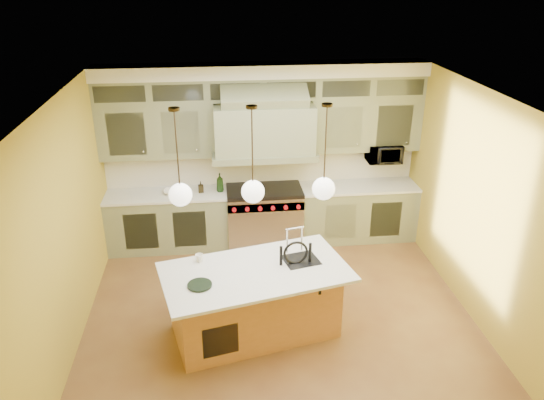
{
  "coord_description": "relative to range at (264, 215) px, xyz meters",
  "views": [
    {
      "loc": [
        -0.72,
        -5.6,
        4.25
      ],
      "look_at": [
        -0.03,
        0.7,
        1.41
      ],
      "focal_mm": 35.0,
      "sensor_mm": 36.0,
      "label": 1
    }
  ],
  "objects": [
    {
      "name": "cup",
      "position": [
        -0.99,
        -2.09,
        0.48
      ],
      "size": [
        0.11,
        0.11,
        0.09
      ],
      "primitive_type": "imported",
      "rotation": [
        0.0,
        0.0,
        -0.08
      ],
      "color": "white",
      "rests_on": "kitchen_island"
    },
    {
      "name": "ceiling",
      "position": [
        0.0,
        -2.14,
        2.41
      ],
      "size": [
        5.0,
        5.0,
        0.0
      ],
      "primitive_type": "plane",
      "rotation": [
        3.14,
        0.0,
        0.0
      ],
      "color": "white",
      "rests_on": "wall_back"
    },
    {
      "name": "range",
      "position": [
        0.0,
        0.0,
        0.0
      ],
      "size": [
        1.2,
        0.74,
        0.96
      ],
      "color": "silver",
      "rests_on": "floor"
    },
    {
      "name": "fruit_bowl",
      "position": [
        -1.45,
        0.01,
        0.49
      ],
      "size": [
        0.26,
        0.26,
        0.06
      ],
      "primitive_type": "imported",
      "rotation": [
        0.0,
        0.0,
        -0.03
      ],
      "color": "white",
      "rests_on": "back_cabinetry"
    },
    {
      "name": "pendant_right",
      "position": [
        0.46,
        -2.33,
        1.46
      ],
      "size": [
        0.26,
        0.26,
        1.11
      ],
      "color": "#2D2319",
      "rests_on": "ceiling"
    },
    {
      "name": "kitchen_island",
      "position": [
        -0.34,
        -2.33,
        -0.01
      ],
      "size": [
        2.4,
        1.65,
        1.35
      ],
      "rotation": [
        0.0,
        0.0,
        0.23
      ],
      "color": "#AF733E",
      "rests_on": "floor"
    },
    {
      "name": "pendant_left",
      "position": [
        -1.14,
        -2.33,
        1.46
      ],
      "size": [
        0.26,
        0.26,
        1.11
      ],
      "color": "#2D2319",
      "rests_on": "ceiling"
    },
    {
      "name": "back_cabinetry",
      "position": [
        0.0,
        0.09,
        0.94
      ],
      "size": [
        5.0,
        0.77,
        2.9
      ],
      "color": "gray",
      "rests_on": "floor"
    },
    {
      "name": "pendant_center",
      "position": [
        -0.34,
        -2.33,
        1.46
      ],
      "size": [
        0.26,
        0.26,
        1.11
      ],
      "color": "#2D2319",
      "rests_on": "ceiling"
    },
    {
      "name": "oil_bottle_b",
      "position": [
        -1.0,
        0.01,
        0.54
      ],
      "size": [
        0.09,
        0.09,
        0.18
      ],
      "primitive_type": "imported",
      "rotation": [
        0.0,
        0.0,
        0.12
      ],
      "color": "black",
      "rests_on": "back_cabinetry"
    },
    {
      "name": "wall_back",
      "position": [
        0.0,
        0.36,
        0.96
      ],
      "size": [
        5.0,
        0.0,
        5.0
      ],
      "primitive_type": "plane",
      "rotation": [
        1.57,
        0.0,
        0.0
      ],
      "color": "gold",
      "rests_on": "ground"
    },
    {
      "name": "floor",
      "position": [
        0.0,
        -2.14,
        -0.49
      ],
      "size": [
        5.0,
        5.0,
        0.0
      ],
      "primitive_type": "plane",
      "color": "brown",
      "rests_on": "ground"
    },
    {
      "name": "wall_front",
      "position": [
        0.0,
        -4.64,
        0.96
      ],
      "size": [
        5.0,
        0.0,
        5.0
      ],
      "primitive_type": "plane",
      "rotation": [
        -1.57,
        0.0,
        0.0
      ],
      "color": "gold",
      "rests_on": "ground"
    },
    {
      "name": "wall_right",
      "position": [
        2.5,
        -2.14,
        0.96
      ],
      "size": [
        0.0,
        5.0,
        5.0
      ],
      "primitive_type": "plane",
      "rotation": [
        1.57,
        0.0,
        -1.57
      ],
      "color": "gold",
      "rests_on": "ground"
    },
    {
      "name": "oil_bottle_a",
      "position": [
        -0.7,
        0.01,
        0.6
      ],
      "size": [
        0.13,
        0.13,
        0.3
      ],
      "primitive_type": "imported",
      "rotation": [
        0.0,
        0.0,
        -0.15
      ],
      "color": "black",
      "rests_on": "back_cabinetry"
    },
    {
      "name": "microwave",
      "position": [
        1.95,
        0.11,
        0.96
      ],
      "size": [
        0.54,
        0.37,
        0.3
      ],
      "primitive_type": "imported",
      "color": "black",
      "rests_on": "back_cabinetry"
    },
    {
      "name": "wall_left",
      "position": [
        -2.5,
        -2.14,
        0.96
      ],
      "size": [
        0.0,
        5.0,
        5.0
      ],
      "primitive_type": "plane",
      "rotation": [
        1.57,
        0.0,
        1.57
      ],
      "color": "gold",
      "rests_on": "ground"
    },
    {
      "name": "counter_stool",
      "position": [
        0.18,
        -2.41,
        0.21
      ],
      "size": [
        0.47,
        0.47,
        1.22
      ],
      "rotation": [
        0.0,
        0.0,
        0.11
      ],
      "color": "black",
      "rests_on": "floor"
    }
  ]
}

